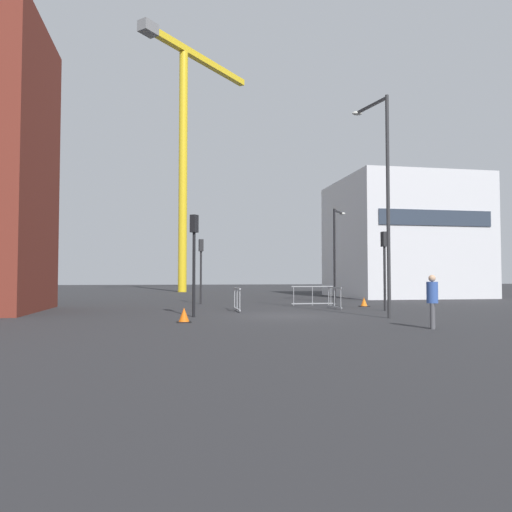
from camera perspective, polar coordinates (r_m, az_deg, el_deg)
ground at (r=20.19m, az=3.33°, el=-6.94°), size 160.00×160.00×0.00m
office_block at (r=41.07m, az=16.62°, el=1.93°), size 10.20×10.13×9.28m
construction_crane at (r=54.33m, az=-8.22°, el=14.22°), size 12.41×13.13×26.43m
streetlamp_tall at (r=20.06m, az=14.62°, el=7.72°), size 0.75×2.11×8.70m
streetlamp_short at (r=30.84m, az=9.26°, el=1.19°), size 1.25×1.41×5.80m
traffic_light_near at (r=23.80m, az=14.70°, el=-0.14°), size 0.27×0.38×3.71m
traffic_light_median at (r=19.61m, az=-7.21°, el=0.89°), size 0.36×0.38×4.05m
traffic_light_verge at (r=28.77m, az=-6.42°, el=-0.50°), size 0.28×0.38×3.78m
pedestrian_walking at (r=16.01m, az=19.81°, el=-4.56°), size 0.34×0.34×1.65m
safety_barrier_mid_span at (r=24.70m, az=9.11°, el=-4.78°), size 0.09×2.07×1.08m
safety_barrier_rear at (r=22.73m, az=-2.21°, el=-5.02°), size 0.10×2.19×1.08m
safety_barrier_front at (r=27.59m, az=6.57°, el=-4.55°), size 2.42×0.14×1.08m
traffic_cone_striped at (r=17.40m, az=-8.37°, el=-6.87°), size 0.51×0.51×0.51m
traffic_cone_by_barrier at (r=26.90m, az=12.45°, el=-5.28°), size 0.49×0.49×0.49m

